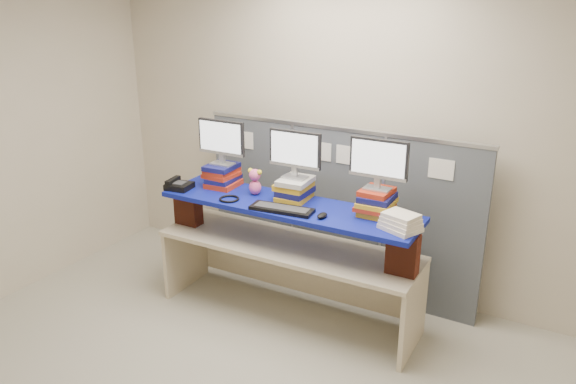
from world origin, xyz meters
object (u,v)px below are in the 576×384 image
Objects in this scene: blue_board at (288,206)px; monitor_center at (295,151)px; desk at (288,258)px; monitor_right at (379,161)px; keyboard at (282,209)px; monitor_left at (221,140)px; desk_phone at (178,185)px.

monitor_center is at bearing 90.95° from blue_board.
desk is 0.89m from monitor_center.
monitor_right reaches higher than keyboard.
monitor_center reaches higher than desk.
desk_phone is at bearing -139.27° from monitor_left.
desk is 1.13m from desk_phone.
desk_phone is at bearing -165.97° from monitor_center.
monitor_right reaches higher than monitor_left.
monitor_center reaches higher than desk_phone.
monitor_center is at bearing -180.00° from monitor_right.
monitor_left reaches higher than monitor_center.
desk_phone is at bearing 173.04° from keyboard.
desk_phone reaches higher than blue_board.
monitor_left is 0.87× the size of keyboard.
keyboard reaches higher than blue_board.
monitor_right is (0.69, 0.13, 0.90)m from desk.
desk is 4.95× the size of monitor_left.
monitor_center is 0.47m from keyboard.
keyboard is at bearing -9.04° from desk_phone.
monitor_right is at bearing 0.00° from monitor_left.
blue_board is 1.01m from desk_phone.
keyboard is (0.04, -0.27, -0.39)m from monitor_center.
monitor_center is at bearing 6.33° from desk_phone.
keyboard is at bearing -78.81° from desk.
monitor_left is 1.00× the size of monitor_right.
desk is 9.55× the size of desk_phone.
desk is 4.95× the size of monitor_center.
monitor_left is at bearing 154.12° from keyboard.
keyboard is at bearing -83.20° from monitor_center.
desk_phone is (-0.99, -0.15, 0.51)m from desk.
monitor_left reaches higher than desk.
monitor_center is 1.00× the size of monitor_right.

